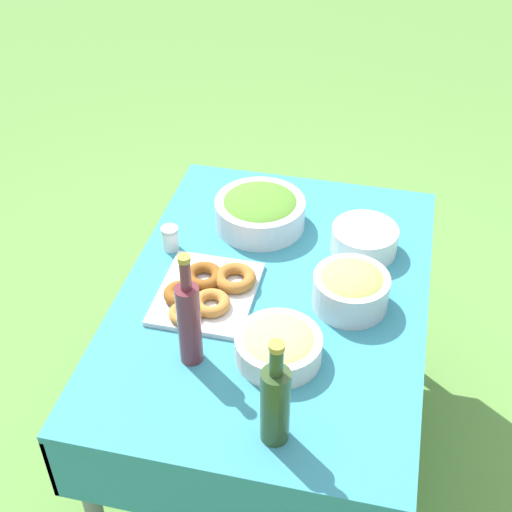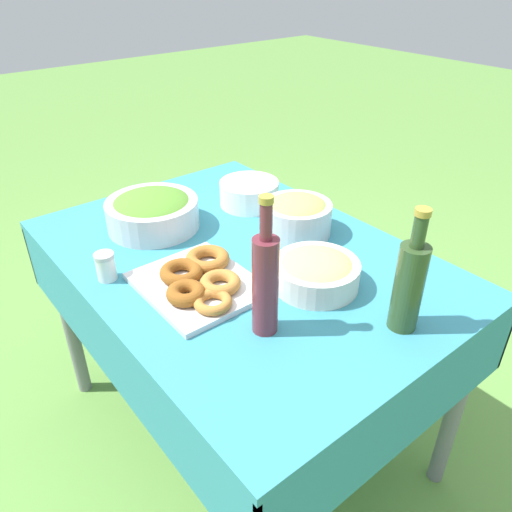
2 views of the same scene
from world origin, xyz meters
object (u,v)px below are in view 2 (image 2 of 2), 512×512
Objects in this scene: pasta_bowl at (316,271)px; wine_bottle at (265,282)px; olive_oil_bottle at (409,284)px; donut_platter at (199,280)px; fruit_bowl at (298,215)px; plate_stack at (249,193)px; salad_bowl at (152,211)px.

wine_bottle reaches higher than pasta_bowl.
donut_platter is at bearing -146.41° from olive_oil_bottle.
olive_oil_bottle is (0.43, 0.29, 0.10)m from donut_platter.
fruit_bowl is (-0.24, 0.16, 0.02)m from pasta_bowl.
fruit_bowl is at bearing 128.10° from wine_bottle.
wine_bottle is at bearing -35.04° from plate_stack.
salad_bowl is 0.35m from plate_stack.
wine_bottle reaches higher than plate_stack.
donut_platter is at bearing -82.00° from fruit_bowl.
pasta_bowl is at bearing 103.80° from wine_bottle.
salad_bowl is 0.38m from donut_platter.
olive_oil_bottle is 1.44× the size of fruit_bowl.
salad_bowl is 0.62m from wine_bottle.
fruit_bowl is at bearing 147.00° from pasta_bowl.
wine_bottle is (-0.19, -0.26, 0.01)m from olive_oil_bottle.
olive_oil_bottle is 0.51m from fruit_bowl.
salad_bowl is 0.84m from olive_oil_bottle.
plate_stack is (-0.50, 0.17, -0.00)m from pasta_bowl.
wine_bottle is (0.55, -0.39, 0.09)m from plate_stack.
wine_bottle is (0.24, 0.03, 0.11)m from donut_platter.
fruit_bowl is at bearing 46.23° from salad_bowl.
pasta_bowl is 0.74× the size of olive_oil_bottle.
plate_stack is 0.76m from olive_oil_bottle.
donut_platter is 1.10× the size of olive_oil_bottle.
fruit_bowl reaches higher than donut_platter.
fruit_bowl is at bearing 98.00° from donut_platter.
plate_stack is at bearing 170.36° from olive_oil_bottle.
fruit_bowl is (-0.30, 0.38, -0.07)m from wine_bottle.
plate_stack is 0.59× the size of wine_bottle.
fruit_bowl reaches higher than salad_bowl.
donut_platter is at bearing -173.74° from wine_bottle.
fruit_bowl reaches higher than plate_stack.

